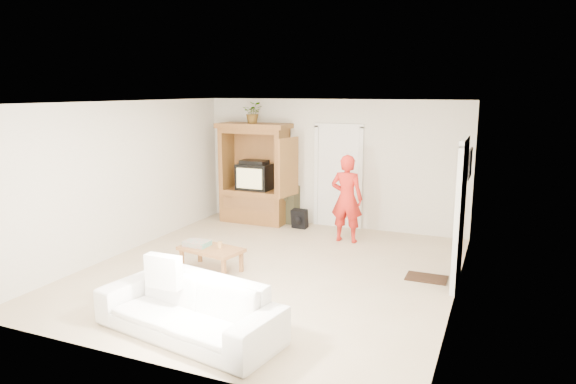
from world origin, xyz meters
name	(u,v)px	position (x,y,z in m)	size (l,w,h in m)	color
floor	(271,271)	(0.00, 0.00, 0.00)	(6.00, 6.00, 0.00)	tan
ceiling	(269,102)	(0.00, 0.00, 2.60)	(6.00, 6.00, 0.00)	white
wall_back	(332,164)	(0.00, 3.00, 1.30)	(5.50, 5.50, 0.00)	silver
wall_front	(142,242)	(0.00, -3.00, 1.30)	(5.50, 5.50, 0.00)	silver
wall_left	(125,177)	(-2.75, 0.00, 1.30)	(6.00, 6.00, 0.00)	silver
wall_right	(460,205)	(2.75, 0.00, 1.30)	(6.00, 6.00, 0.00)	silver
armoire	(256,180)	(-1.58, 2.66, 0.91)	(1.82, 1.14, 2.10)	brown
door_back	(338,178)	(0.15, 2.97, 1.02)	(0.85, 0.05, 2.04)	white
doorway_right	(461,215)	(2.73, 0.60, 1.02)	(0.05, 0.90, 2.04)	black
framed_picture	(470,163)	(2.73, 1.90, 1.60)	(0.03, 0.60, 0.48)	black
doormat	(426,278)	(2.30, 0.60, 0.01)	(0.60, 0.40, 0.02)	#382316
plant	(253,113)	(-1.60, 2.63, 2.32)	(0.40, 0.34, 0.44)	#4C7238
man	(347,199)	(0.62, 2.00, 0.82)	(0.59, 0.39, 1.63)	red
sofa	(188,308)	(0.04, -2.31, 0.33)	(2.24, 0.88, 0.66)	white
coffee_table	(211,251)	(-0.86, -0.34, 0.32)	(1.07, 0.71, 0.37)	#A36738
towel	(197,243)	(-1.11, -0.34, 0.41)	(0.38, 0.28, 0.08)	#E44C4D
candle	(220,245)	(-0.73, -0.30, 0.42)	(0.08, 0.08, 0.10)	tan
backpack_black	(300,219)	(-0.51, 2.52, 0.19)	(0.31, 0.18, 0.38)	black
backpack_olive	(288,204)	(-0.91, 2.85, 0.40)	(0.42, 0.31, 0.79)	#47442B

